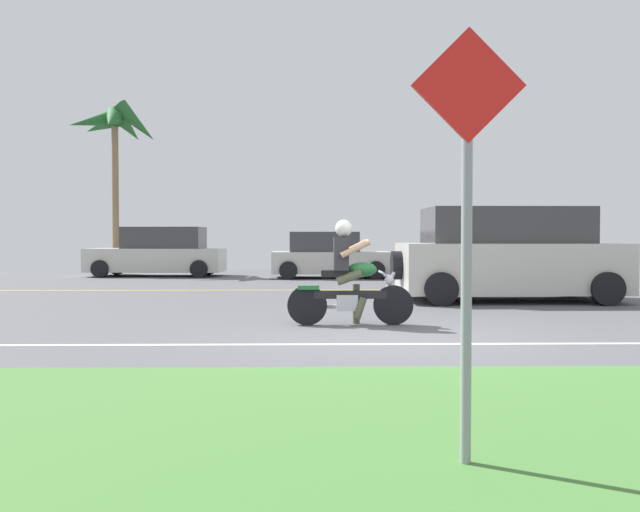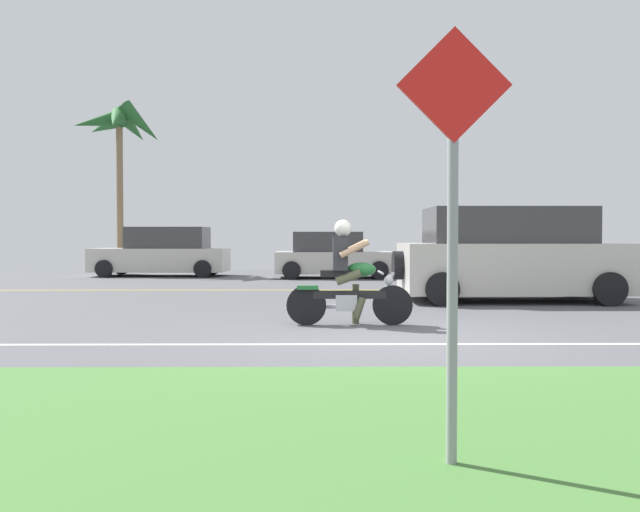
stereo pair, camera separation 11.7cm
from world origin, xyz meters
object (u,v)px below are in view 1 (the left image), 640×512
(parked_car_1, at_px, (329,256))
(street_sign, at_px, (467,203))
(parked_car_2, at_px, (474,255))
(motorcyclist, at_px, (349,281))
(suv_nearby, at_px, (507,256))
(parked_car_0, at_px, (159,253))
(palm_tree_0, at_px, (114,129))

(parked_car_1, distance_m, street_sign, 17.91)
(parked_car_2, xyz_separation_m, street_sign, (-4.35, -17.57, 0.77))
(motorcyclist, height_order, street_sign, street_sign)
(suv_nearby, relative_size, parked_car_2, 1.13)
(motorcyclist, height_order, parked_car_0, parked_car_0)
(palm_tree_0, xyz_separation_m, street_sign, (7.60, -20.36, -3.58))
(motorcyclist, relative_size, parked_car_0, 0.42)
(motorcyclist, xyz_separation_m, suv_nearby, (3.44, 3.75, 0.26))
(motorcyclist, distance_m, street_sign, 6.40)
(parked_car_0, bearing_deg, palm_tree_0, 142.03)
(parked_car_2, height_order, street_sign, street_sign)
(motorcyclist, height_order, parked_car_2, motorcyclist)
(motorcyclist, bearing_deg, parked_car_1, 89.68)
(suv_nearby, distance_m, street_sign, 10.60)
(street_sign, bearing_deg, parked_car_1, 90.61)
(motorcyclist, xyz_separation_m, parked_car_0, (-5.52, 12.59, 0.10))
(parked_car_0, bearing_deg, suv_nearby, -44.61)
(parked_car_0, xyz_separation_m, street_sign, (5.77, -18.93, 0.73))
(parked_car_1, relative_size, street_sign, 1.53)
(motorcyclist, height_order, parked_car_1, motorcyclist)
(parked_car_1, bearing_deg, street_sign, -89.39)
(parked_car_0, bearing_deg, parked_car_2, -7.67)
(parked_car_0, distance_m, parked_car_2, 10.22)
(motorcyclist, bearing_deg, parked_car_0, 113.67)
(palm_tree_0, bearing_deg, parked_car_1, -18.36)
(suv_nearby, xyz_separation_m, street_sign, (-3.18, -10.10, 0.56))
(palm_tree_0, distance_m, street_sign, 22.02)
(motorcyclist, bearing_deg, suv_nearby, 47.53)
(parked_car_1, relative_size, parked_car_2, 0.92)
(suv_nearby, xyz_separation_m, parked_car_2, (1.17, 7.47, -0.20))
(motorcyclist, relative_size, palm_tree_0, 0.31)
(palm_tree_0, bearing_deg, suv_nearby, -43.58)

